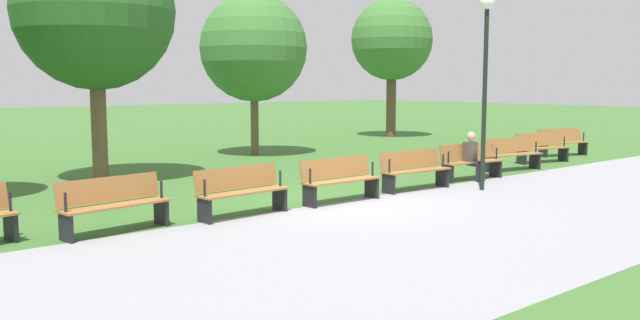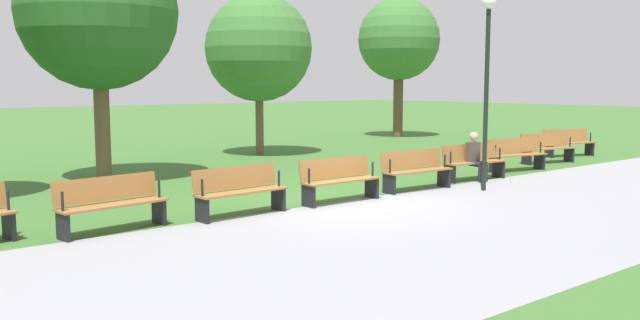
% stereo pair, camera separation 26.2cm
% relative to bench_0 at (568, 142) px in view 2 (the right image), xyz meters
% --- Properties ---
extents(ground_plane, '(120.00, 120.00, 0.00)m').
position_rel_bench_0_xyz_m(ground_plane, '(11.39, 1.78, -0.47)').
color(ground_plane, '#3D6B2D').
extents(path_paving, '(37.38, 6.05, 0.01)m').
position_rel_bench_0_xyz_m(path_paving, '(11.39, 4.72, -0.47)').
color(path_paving, '#939399').
rests_on(path_paving, ground).
extents(bench_0, '(1.86, 0.98, 0.89)m').
position_rel_bench_0_xyz_m(bench_0, '(0.00, 0.00, 0.00)').
color(bench_0, '#996633').
rests_on(bench_0, ground).
extents(bench_1, '(1.86, 0.88, 0.89)m').
position_rel_bench_0_xyz_m(bench_1, '(2.23, 0.61, 0.00)').
color(bench_1, '#996633').
rests_on(bench_1, ground).
extents(bench_2, '(1.85, 0.79, 0.89)m').
position_rel_bench_0_xyz_m(bench_2, '(4.49, 1.09, 0.00)').
color(bench_2, '#996633').
rests_on(bench_2, ground).
extents(bench_3, '(1.84, 0.68, 0.89)m').
position_rel_bench_0_xyz_m(bench_3, '(6.78, 1.43, 0.00)').
color(bench_3, '#996633').
rests_on(bench_3, ground).
extents(bench_4, '(1.82, 0.58, 0.89)m').
position_rel_bench_0_xyz_m(bench_4, '(9.08, 1.64, 0.00)').
color(bench_4, '#996633').
rests_on(bench_4, ground).
extents(bench_5, '(1.80, 0.47, 0.89)m').
position_rel_bench_0_xyz_m(bench_5, '(11.39, 1.71, 0.00)').
color(bench_5, '#996633').
rests_on(bench_5, ground).
extents(bench_6, '(1.82, 0.58, 0.89)m').
position_rel_bench_0_xyz_m(bench_6, '(13.70, 1.64, 0.00)').
color(bench_6, '#996633').
rests_on(bench_6, ground).
extents(bench_7, '(1.84, 0.68, 0.89)m').
position_rel_bench_0_xyz_m(bench_7, '(16.00, 1.43, 0.00)').
color(bench_7, '#996633').
rests_on(bench_7, ground).
extents(person_seated, '(0.37, 0.55, 1.20)m').
position_rel_bench_0_xyz_m(person_seated, '(6.86, 1.57, 0.16)').
color(person_seated, '#4C4238').
rests_on(person_seated, ground).
extents(tree_0, '(3.55, 3.55, 5.33)m').
position_rel_bench_0_xyz_m(tree_0, '(7.64, -6.78, 3.07)').
color(tree_0, brown).
rests_on(tree_0, ground).
extents(tree_2, '(3.80, 3.80, 6.02)m').
position_rel_bench_0_xyz_m(tree_2, '(13.96, -4.22, 3.63)').
color(tree_2, brown).
rests_on(tree_2, ground).
extents(tree_3, '(3.62, 3.62, 6.14)m').
position_rel_bench_0_xyz_m(tree_3, '(-1.40, -9.19, 3.82)').
color(tree_3, brown).
rests_on(tree_3, ground).
extents(lamp_post, '(0.32, 0.32, 4.30)m').
position_rel_bench_0_xyz_m(lamp_post, '(7.93, 2.65, 2.49)').
color(lamp_post, black).
rests_on(lamp_post, ground).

